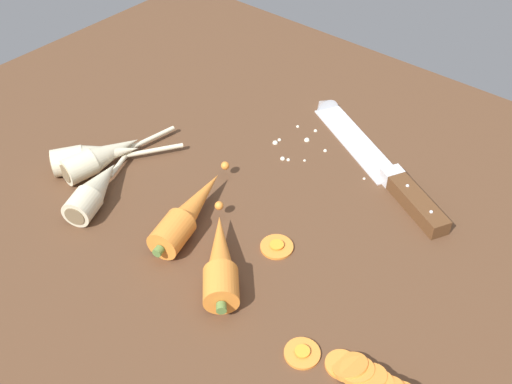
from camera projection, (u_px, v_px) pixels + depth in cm
name	position (u px, v px, depth cm)	size (l,w,h in cm)	color
ground_plane	(265.00, 203.00, 85.71)	(120.00, 90.00, 4.00)	brown
chefs_knife	(371.00, 155.00, 89.69)	(32.30, 19.11, 4.18)	silver
whole_carrot	(189.00, 212.00, 78.38)	(8.00, 18.73, 4.20)	orange
whole_carrot_second	(220.00, 261.00, 72.09)	(13.21, 13.73, 4.20)	orange
parsnip_front	(96.00, 156.00, 87.37)	(12.32, 17.23, 4.00)	beige
parsnip_mid_left	(103.00, 156.00, 87.35)	(5.68, 18.70, 4.00)	beige
parsnip_mid_right	(95.00, 189.00, 81.93)	(8.85, 16.79, 4.00)	beige
carrot_slice_stack	(373.00, 382.00, 60.97)	(11.15, 4.82, 3.68)	orange
carrot_slice_stray_near	(277.00, 246.00, 76.27)	(4.25, 4.25, 0.70)	orange
carrot_slice_stray_mid	(302.00, 352.00, 64.59)	(3.97, 3.97, 0.70)	orange
mince_crumbs	(299.00, 144.00, 92.15)	(15.82, 10.23, 0.88)	silver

